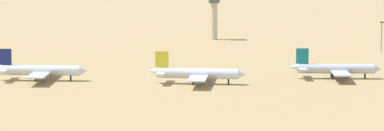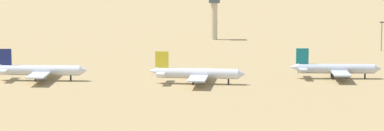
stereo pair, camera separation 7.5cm
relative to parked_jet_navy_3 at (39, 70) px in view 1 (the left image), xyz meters
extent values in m
plane|color=tan|center=(55.15, -3.72, -3.78)|extent=(4000.00, 4000.00, 0.00)
cylinder|color=silver|center=(0.35, -0.03, 0.03)|extent=(29.28, 6.06, 3.63)
cone|color=silver|center=(16.10, -1.36, 0.03)|extent=(3.01, 3.67, 3.45)
cube|color=navy|center=(-12.33, 1.04, 4.80)|extent=(4.75, 0.85, 5.91)
cube|color=silver|center=(-12.02, 4.66, 0.40)|extent=(3.42, 6.40, 0.33)
cube|color=silver|center=(-12.63, -2.58, 0.40)|extent=(3.42, 6.40, 0.33)
cube|color=silver|center=(1.25, -0.11, -0.51)|extent=(8.60, 29.49, 0.51)
cylinder|color=slate|center=(2.73, 6.61, -1.78)|extent=(3.43, 2.27, 2.00)
cylinder|color=slate|center=(1.59, -6.97, -1.78)|extent=(3.43, 2.27, 2.00)
cylinder|color=black|center=(11.36, -0.96, -2.78)|extent=(0.64, 0.64, 2.00)
cylinder|color=black|center=(-0.83, 2.26, -2.78)|extent=(0.64, 0.64, 2.00)
cylinder|color=black|center=(-1.19, -2.09, -2.78)|extent=(0.64, 0.64, 2.00)
cylinder|color=silver|center=(56.74, -9.19, 0.01)|extent=(29.14, 7.72, 3.61)
cone|color=silver|center=(72.30, -11.44, 0.01)|extent=(3.18, 3.79, 3.43)
cone|color=silver|center=(41.18, -6.94, 0.56)|extent=(4.02, 3.56, 3.07)
cube|color=yellow|center=(44.22, -7.38, 4.76)|extent=(4.72, 1.12, 5.87)
cube|color=silver|center=(44.74, -3.80, 0.38)|extent=(3.74, 6.50, 0.33)
cube|color=silver|center=(43.70, -10.95, 0.38)|extent=(3.74, 6.50, 0.33)
cube|color=silver|center=(57.63, -9.32, -0.53)|extent=(10.23, 29.50, 0.51)
cylinder|color=slate|center=(59.50, -2.74, -1.79)|extent=(3.50, 2.43, 1.99)
cylinder|color=slate|center=(57.55, -16.16, -1.79)|extent=(3.50, 2.43, 1.99)
cylinder|color=black|center=(67.61, -10.77, -2.79)|extent=(0.63, 0.63, 1.99)
cylinder|color=black|center=(55.71, -6.85, -2.79)|extent=(0.63, 0.63, 1.99)
cylinder|color=black|center=(55.09, -11.14, -2.79)|extent=(0.63, 0.63, 1.99)
cylinder|color=silver|center=(107.75, 0.81, -0.09)|extent=(28.25, 5.13, 3.51)
cone|color=silver|center=(123.01, -0.07, -0.09)|extent=(2.82, 3.48, 3.34)
cone|color=silver|center=(92.50, 1.69, 0.43)|extent=(3.68, 3.18, 2.99)
cube|color=#14727A|center=(95.48, 1.52, 4.52)|extent=(4.58, 0.70, 5.71)
cube|color=silver|center=(95.69, 5.03, 0.26)|extent=(3.15, 6.12, 0.32)
cube|color=silver|center=(95.28, -1.99, 0.26)|extent=(3.15, 6.12, 0.32)
cube|color=silver|center=(108.63, 0.76, -0.62)|extent=(7.58, 28.39, 0.49)
cylinder|color=slate|center=(109.89, 7.28, -1.85)|extent=(3.27, 2.11, 1.93)
cylinder|color=slate|center=(109.13, -5.87, -1.85)|extent=(3.27, 2.11, 1.93)
cylinder|color=black|center=(118.41, 0.19, -2.82)|extent=(0.61, 0.61, 1.93)
cylinder|color=black|center=(106.56, 2.99, -2.82)|extent=(0.61, 0.61, 1.93)
cylinder|color=black|center=(106.32, -1.22, -2.82)|extent=(0.61, 0.61, 1.93)
cylinder|color=#C6B793|center=(70.23, 121.71, 5.24)|extent=(3.20, 3.20, 18.05)
cylinder|color=#59595E|center=(142.38, 77.45, 2.48)|extent=(0.36, 0.36, 12.53)
cube|color=#333333|center=(142.38, 77.45, 9.00)|extent=(1.80, 0.50, 0.50)
camera|label=1|loc=(43.01, -342.50, 52.32)|focal=89.60mm
camera|label=2|loc=(43.09, -342.51, 52.32)|focal=89.60mm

